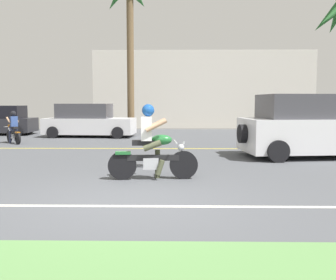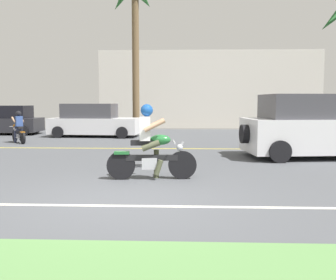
{
  "view_description": "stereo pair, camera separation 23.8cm",
  "coord_description": "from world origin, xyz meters",
  "px_view_note": "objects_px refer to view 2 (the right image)",
  "views": [
    {
      "loc": [
        0.82,
        -6.73,
        1.72
      ],
      "look_at": [
        0.63,
        3.12,
        0.76
      ],
      "focal_mm": 41.82,
      "sensor_mm": 36.0,
      "label": 1
    },
    {
      "loc": [
        1.05,
        -6.73,
        1.72
      ],
      "look_at": [
        0.63,
        3.12,
        0.76
      ],
      "focal_mm": 41.82,
      "sensor_mm": 36.0,
      "label": 2
    }
  ],
  "objects_px": {
    "motorcyclist_distant": "(18,129)",
    "parked_car_1": "(93,121)",
    "parked_car_0": "(6,121)",
    "palm_tree_1": "(135,5)",
    "motorcyclist": "(151,148)",
    "suv_nearby": "(320,127)"
  },
  "relations": [
    {
      "from": "suv_nearby",
      "to": "parked_car_0",
      "type": "distance_m",
      "value": 15.95
    },
    {
      "from": "suv_nearby",
      "to": "motorcyclist_distant",
      "type": "xyz_separation_m",
      "value": [
        -11.21,
        3.82,
        -0.38
      ]
    },
    {
      "from": "parked_car_0",
      "to": "palm_tree_1",
      "type": "bearing_deg",
      "value": 6.53
    },
    {
      "from": "parked_car_1",
      "to": "motorcyclist_distant",
      "type": "bearing_deg",
      "value": -128.42
    },
    {
      "from": "motorcyclist",
      "to": "suv_nearby",
      "type": "bearing_deg",
      "value": 36.96
    },
    {
      "from": "motorcyclist",
      "to": "motorcyclist_distant",
      "type": "relative_size",
      "value": 1.48
    },
    {
      "from": "parked_car_0",
      "to": "palm_tree_1",
      "type": "distance_m",
      "value": 9.23
    },
    {
      "from": "motorcyclist",
      "to": "parked_car_0",
      "type": "xyz_separation_m",
      "value": [
        -8.77,
        11.86,
        0.01
      ]
    },
    {
      "from": "motorcyclist_distant",
      "to": "parked_car_1",
      "type": "bearing_deg",
      "value": 51.58
    },
    {
      "from": "parked_car_0",
      "to": "motorcyclist_distant",
      "type": "distance_m",
      "value": 4.99
    },
    {
      "from": "motorcyclist",
      "to": "palm_tree_1",
      "type": "xyz_separation_m",
      "value": [
        -1.92,
        12.65,
        6.15
      ]
    },
    {
      "from": "parked_car_0",
      "to": "motorcyclist_distant",
      "type": "bearing_deg",
      "value": -59.8
    },
    {
      "from": "suv_nearby",
      "to": "palm_tree_1",
      "type": "relative_size",
      "value": 0.59
    },
    {
      "from": "suv_nearby",
      "to": "palm_tree_1",
      "type": "distance_m",
      "value": 12.71
    },
    {
      "from": "suv_nearby",
      "to": "palm_tree_1",
      "type": "xyz_separation_m",
      "value": [
        -6.88,
        8.92,
        5.9
      ]
    },
    {
      "from": "suv_nearby",
      "to": "parked_car_1",
      "type": "relative_size",
      "value": 1.11
    },
    {
      "from": "parked_car_0",
      "to": "parked_car_1",
      "type": "distance_m",
      "value": 5.12
    },
    {
      "from": "parked_car_0",
      "to": "parked_car_1",
      "type": "bearing_deg",
      "value": -13.58
    },
    {
      "from": "parked_car_1",
      "to": "motorcyclist_distant",
      "type": "height_order",
      "value": "parked_car_1"
    },
    {
      "from": "parked_car_1",
      "to": "motorcyclist",
      "type": "bearing_deg",
      "value": -70.42
    },
    {
      "from": "motorcyclist",
      "to": "parked_car_0",
      "type": "height_order",
      "value": "motorcyclist"
    },
    {
      "from": "palm_tree_1",
      "to": "motorcyclist",
      "type": "bearing_deg",
      "value": -81.36
    }
  ]
}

